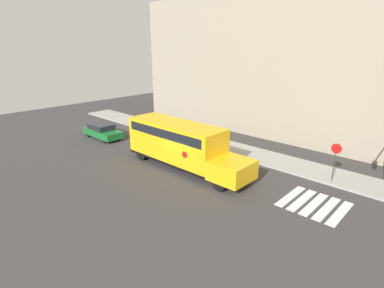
{
  "coord_description": "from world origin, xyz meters",
  "views": [
    {
      "loc": [
        13.76,
        -13.62,
        8.57
      ],
      "look_at": [
        -0.14,
        1.27,
        1.78
      ],
      "focal_mm": 28.0,
      "sensor_mm": 36.0,
      "label": 1
    }
  ],
  "objects": [
    {
      "name": "building_backdrop",
      "position": [
        0.0,
        13.0,
        6.63
      ],
      "size": [
        32.0,
        4.0,
        13.25
      ],
      "color": "#9E937F",
      "rests_on": "ground"
    },
    {
      "name": "ground_plane",
      "position": [
        0.0,
        0.0,
        0.0
      ],
      "size": [
        60.0,
        60.0,
        0.0
      ],
      "primitive_type": "plane",
      "color": "#3A3838"
    },
    {
      "name": "parked_car",
      "position": [
        -11.41,
        0.73,
        0.67
      ],
      "size": [
        4.38,
        1.8,
        1.34
      ],
      "color": "#196B2D",
      "rests_on": "ground"
    },
    {
      "name": "sidewalk_strip",
      "position": [
        0.0,
        6.5,
        0.07
      ],
      "size": [
        44.0,
        3.0,
        0.15
      ],
      "color": "#9E9E99",
      "rests_on": "ground"
    },
    {
      "name": "stop_sign",
      "position": [
        8.32,
        5.52,
        1.76
      ],
      "size": [
        0.65,
        0.1,
        2.7
      ],
      "color": "#38383A",
      "rests_on": "ground"
    },
    {
      "name": "school_bus",
      "position": [
        -0.82,
        0.77,
        1.82
      ],
      "size": [
        10.15,
        2.57,
        3.24
      ],
      "color": "yellow",
      "rests_on": "ground"
    },
    {
      "name": "crosswalk_stripes",
      "position": [
        8.61,
        2.0,
        0.0
      ],
      "size": [
        3.3,
        3.2,
        0.01
      ],
      "color": "white",
      "rests_on": "ground"
    }
  ]
}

